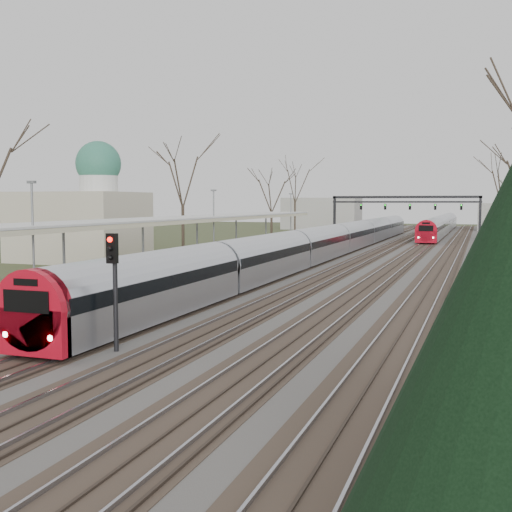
{
  "coord_description": "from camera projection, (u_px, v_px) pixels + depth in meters",
  "views": [
    {
      "loc": [
        10.8,
        -9.12,
        5.12
      ],
      "look_at": [
        -1.61,
        26.03,
        2.0
      ],
      "focal_mm": 45.0,
      "sensor_mm": 36.0,
      "label": 1
    }
  ],
  "objects": [
    {
      "name": "signal_post",
      "position": [
        114.0,
        274.0,
        21.38
      ],
      "size": [
        0.35,
        0.45,
        4.1
      ],
      "color": "black",
      "rests_on": "ground"
    },
    {
      "name": "signal_gantry",
      "position": [
        405.0,
        204.0,
        91.94
      ],
      "size": [
        21.0,
        0.59,
        6.08
      ],
      "color": "black",
      "rests_on": "ground"
    },
    {
      "name": "canopy",
      "position": [
        191.0,
        219.0,
        46.25
      ],
      "size": [
        4.1,
        50.0,
        3.11
      ],
      "color": "slate",
      "rests_on": "platform"
    },
    {
      "name": "dome_building",
      "position": [
        82.0,
        219.0,
        55.18
      ],
      "size": [
        10.0,
        8.0,
        10.3
      ],
      "color": "beige",
      "rests_on": "ground"
    },
    {
      "name": "track_bed",
      "position": [
        370.0,
        253.0,
        64.17
      ],
      "size": [
        24.0,
        160.0,
        0.22
      ],
      "color": "#474442",
      "rests_on": "ground"
    },
    {
      "name": "train_near",
      "position": [
        336.0,
        240.0,
        62.16
      ],
      "size": [
        2.62,
        90.21,
        3.05
      ],
      "color": "#B1B3BB",
      "rests_on": "ground"
    },
    {
      "name": "tree_west_far",
      "position": [
        182.0,
        173.0,
        62.66
      ],
      "size": [
        5.5,
        5.5,
        11.33
      ],
      "color": "#2D231C",
      "rests_on": "ground"
    },
    {
      "name": "platform",
      "position": [
        216.0,
        261.0,
        50.78
      ],
      "size": [
        3.5,
        69.0,
        1.0
      ],
      "primitive_type": "cube",
      "color": "#9E9B93",
      "rests_on": "ground"
    },
    {
      "name": "train_far",
      "position": [
        441.0,
        225.0,
        104.48
      ],
      "size": [
        2.62,
        60.21,
        3.05
      ],
      "color": "#B1B3BB",
      "rests_on": "ground"
    }
  ]
}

